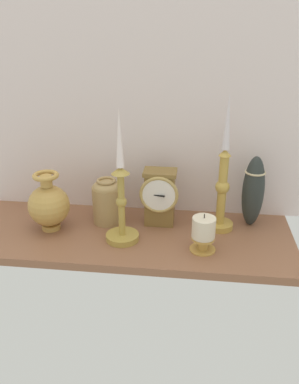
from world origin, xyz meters
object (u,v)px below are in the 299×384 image
Objects in this scene: brass_vase_bulbous at (49,204)px; pillar_candle_front at (203,232)px; mantel_clock at (160,197)px; tall_ceramic_vase at (253,191)px; candlestick_tall_left at (121,201)px; brass_vase_jar at (107,200)px; candlestick_tall_center at (222,185)px.

pillar_candle_front is (46.72, -6.98, -2.67)cm from brass_vase_bulbous.
pillar_candle_front is at bearing -46.13° from mantel_clock.
tall_ceramic_vase is at bearing 5.61° from mantel_clock.
candlestick_tall_left is 40.85cm from tall_ceramic_vase.
brass_vase_bulbous is (-33.11, -7.18, -1.12)cm from mantel_clock.
mantel_clock is 20.00cm from pillar_candle_front.
candlestick_tall_left is at bearing -58.07° from brass_vase_jar.
tall_ceramic_vase is (61.57, 9.97, 3.24)cm from brass_vase_bulbous.
candlestick_tall_center reaches higher than candlestick_tall_left.
pillar_candle_front is (30.17, -13.63, -2.01)cm from brass_vase_jar.
candlestick_tall_left reaches higher than mantel_clock.
brass_vase_bulbous is 47.32cm from pillar_candle_front.
brass_vase_bulbous is 1.62× the size of pillar_candle_front.
candlestick_tall_center is at bearing 0.08° from brass_vase_jar.
brass_vase_bulbous is at bearing 170.13° from candlestick_tall_left.
candlestick_tall_left is 2.70× the size of brass_vase_jar.
mantel_clock is at bearing 48.57° from candlestick_tall_left.
brass_vase_jar is (-35.38, -0.05, -6.74)cm from candlestick_tall_center.
tall_ceramic_vase is (38.36, 14.01, -1.02)cm from candlestick_tall_left.
candlestick_tall_center reaches higher than brass_vase_jar.
tall_ceramic_vase is (9.63, 3.27, -2.84)cm from candlestick_tall_center.
brass_vase_bulbous reaches higher than mantel_clock.
tall_ceramic_vase is (14.85, 16.95, 5.91)cm from pillar_candle_front.
candlestick_tall_center reaches higher than brass_vase_bulbous.
brass_vase_jar is at bearing 155.68° from pillar_candle_front.
candlestick_tall_center reaches higher than pillar_candle_front.
pillar_candle_front is at bearing -8.50° from brass_vase_bulbous.
tall_ceramic_vase is at bearing 20.07° from candlestick_tall_left.
brass_vase_bulbous is at bearing -167.77° from mantel_clock.
candlestick_tall_left is at bearing -159.49° from candlestick_tall_center.
mantel_clock is at bearing 133.87° from pillar_candle_front.
candlestick_tall_left reaches higher than brass_vase_jar.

